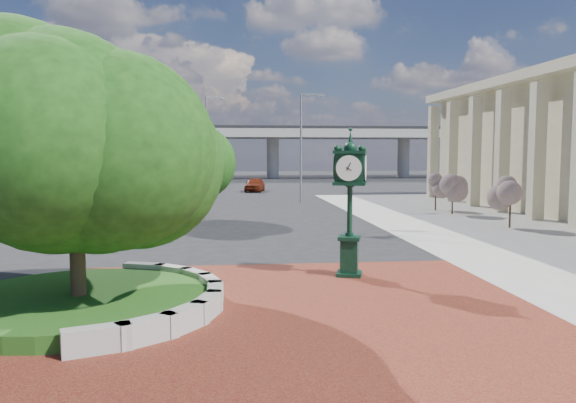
% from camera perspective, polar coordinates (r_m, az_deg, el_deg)
% --- Properties ---
extents(ground, '(200.00, 200.00, 0.00)m').
position_cam_1_polar(ground, '(14.08, 0.03, -10.51)').
color(ground, black).
rests_on(ground, ground).
extents(plaza, '(12.00, 12.00, 0.04)m').
position_cam_1_polar(plaza, '(13.12, 0.50, -11.59)').
color(plaza, maroon).
rests_on(plaza, ground).
extents(planter_wall, '(2.96, 6.77, 0.54)m').
position_cam_1_polar(planter_wall, '(14.00, -11.22, -9.56)').
color(planter_wall, '#9E9B93').
rests_on(planter_wall, ground).
extents(grass_bed, '(6.10, 6.10, 0.40)m').
position_cam_1_polar(grass_bed, '(14.41, -20.46, -9.65)').
color(grass_bed, '#1A4012').
rests_on(grass_bed, ground).
extents(overpass, '(90.00, 12.00, 7.50)m').
position_cam_1_polar(overpass, '(83.55, -5.16, 6.88)').
color(overpass, '#9E9B93').
rests_on(overpass, ground).
extents(tree_planter, '(5.20, 5.20, 6.33)m').
position_cam_1_polar(tree_planter, '(13.96, -20.90, 4.51)').
color(tree_planter, '#38281C').
rests_on(tree_planter, ground).
extents(tree_street, '(4.40, 4.40, 5.45)m').
position_cam_1_polar(tree_street, '(31.60, -10.66, 3.95)').
color(tree_street, '#38281C').
rests_on(tree_street, ground).
extents(post_clock, '(1.11, 1.11, 4.43)m').
position_cam_1_polar(post_clock, '(16.93, 6.30, 0.46)').
color(post_clock, black).
rests_on(post_clock, ground).
extents(parked_car, '(2.37, 4.24, 1.37)m').
position_cam_1_polar(parked_car, '(54.33, -3.39, 1.73)').
color(parked_car, '#65210E').
rests_on(parked_car, ground).
extents(street_lamp_near, '(1.82, 0.24, 8.12)m').
position_cam_1_polar(street_lamp_near, '(41.97, 1.59, 6.35)').
color(street_lamp_near, slate).
rests_on(street_lamp_near, ground).
extents(street_lamp_far, '(2.06, 0.83, 9.44)m').
position_cam_1_polar(street_lamp_far, '(58.20, -8.06, 6.69)').
color(street_lamp_far, slate).
rests_on(street_lamp_far, ground).
extents(shrub_near, '(1.20, 1.20, 2.20)m').
position_cam_1_polar(shrub_near, '(29.88, 21.67, 0.47)').
color(shrub_near, '#38281C').
rests_on(shrub_near, ground).
extents(shrub_mid, '(1.20, 1.20, 2.20)m').
position_cam_1_polar(shrub_mid, '(35.40, 16.39, 1.27)').
color(shrub_mid, '#38281C').
rests_on(shrub_mid, ground).
extents(shrub_far, '(1.20, 1.20, 2.20)m').
position_cam_1_polar(shrub_far, '(37.32, 14.79, 1.49)').
color(shrub_far, '#38281C').
rests_on(shrub_far, ground).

